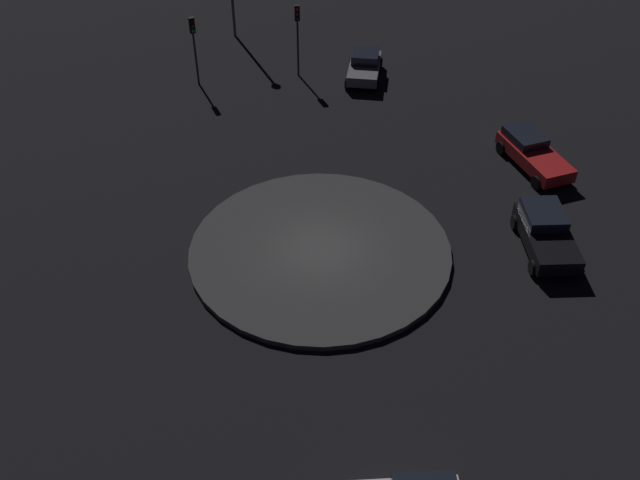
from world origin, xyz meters
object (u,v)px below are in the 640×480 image
Objects in this scene: traffic_light_east at (297,27)px; traffic_light_northeast at (194,38)px; car_red at (533,152)px; car_black at (546,233)px; car_grey at (365,66)px.

traffic_light_northeast is at bearing -83.58° from traffic_light_east.
traffic_light_northeast is (5.42, 18.96, 2.17)m from car_red.
car_black reaches higher than car_red.
car_black is 22.60m from traffic_light_northeast.
traffic_light_northeast is at bearing -133.63° from car_black.
car_black is at bearing 31.66° from car_grey.
car_black is 1.03× the size of traffic_light_east.
car_red is at bearing 47.51° from car_grey.
car_red is 1.09× the size of traffic_light_east.
car_grey is 12.33m from car_red.
traffic_light_northeast reaches higher than car_black.
traffic_light_northeast reaches higher than car_grey.
car_black is 6.38m from car_red.
traffic_light_east reaches higher than car_grey.
car_black is 1.15× the size of car_grey.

